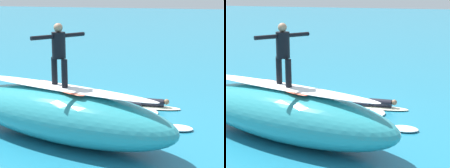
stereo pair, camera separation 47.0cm
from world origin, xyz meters
TOP-DOWN VIEW (x-y plane):
  - ground_plane at (0.00, 0.00)m, footprint 120.00×120.00m
  - wave_crest at (-0.21, 2.40)m, footprint 7.25×4.15m
  - wave_foam_lip at (-0.21, 2.40)m, footprint 5.83×2.55m
  - surfboard_riding at (-0.16, 2.39)m, footprint 2.10×1.78m
  - surfer_riding at (-0.16, 2.39)m, footprint 1.08×1.34m
  - surfboard_paddling at (-2.19, -1.24)m, footprint 1.94×0.54m
  - surfer_paddling at (-2.07, -1.24)m, footprint 1.59×0.29m
  - foam_patch_mid at (-2.15, -0.59)m, footprint 0.85×1.00m
  - foam_patch_far at (-3.27, 0.81)m, footprint 0.90×0.63m

SIDE VIEW (x-z plane):
  - ground_plane at x=0.00m, z-range 0.00..0.00m
  - surfboard_paddling at x=-2.19m, z-range 0.00..0.08m
  - foam_patch_mid at x=-2.15m, z-range 0.00..0.10m
  - foam_patch_far at x=-3.27m, z-range 0.00..0.12m
  - surfer_paddling at x=-2.07m, z-range 0.06..0.35m
  - wave_crest at x=-0.21m, z-range 0.00..1.46m
  - surfboard_riding at x=-0.16m, z-range 1.46..1.52m
  - wave_foam_lip at x=-0.21m, z-range 1.46..1.54m
  - surfer_riding at x=-0.16m, z-range 1.66..3.37m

